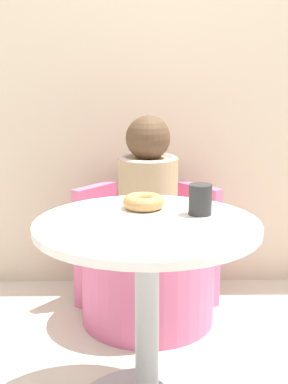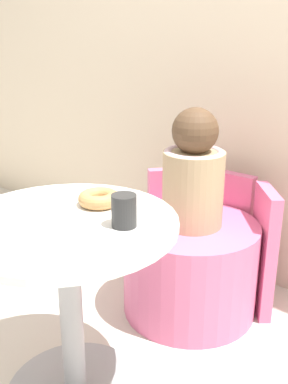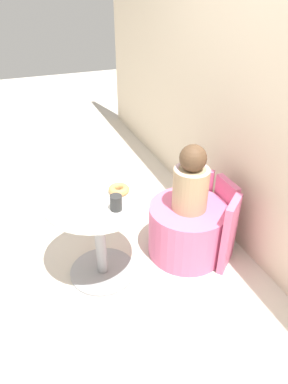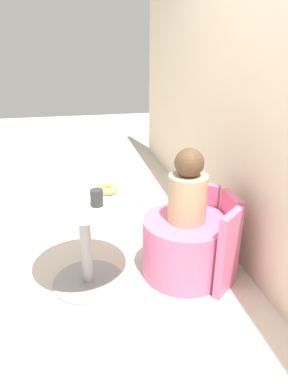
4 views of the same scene
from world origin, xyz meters
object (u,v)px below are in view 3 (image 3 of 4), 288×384
at_px(round_table, 99,223).
at_px(child_figure, 191,181).
at_px(cup, 116,203).
at_px(donut, 119,189).
at_px(tub_chair, 187,230).

bearing_deg(round_table, child_figure, 88.43).
relative_size(child_figure, cup, 5.11).
bearing_deg(child_figure, donut, -92.95).
bearing_deg(donut, round_table, -86.89).
bearing_deg(round_table, cup, 24.99).
bearing_deg(donut, tub_chair, 87.05).
distance_m(round_table, donut, 0.27).
bearing_deg(round_table, tub_chair, 88.43).
bearing_deg(tub_chair, donut, -92.95).
height_order(round_table, tub_chair, round_table).
bearing_deg(child_figure, cup, -75.78).
height_order(tub_chair, cup, cup).
distance_m(round_table, cup, 0.30).
relative_size(donut, cup, 1.41).
xyz_separation_m(child_figure, donut, (-0.03, -0.51, 0.03)).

